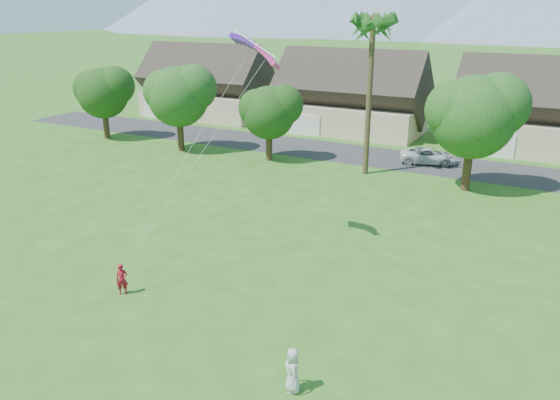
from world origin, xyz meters
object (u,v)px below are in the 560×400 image
Objects in this scene: kite_flyer at (122,280)px; parked_car at (428,156)px; watcher at (293,370)px; parafoil_kite at (257,47)px.

parked_car is (7.08, 29.84, -0.10)m from kite_flyer.
parked_car is (-3.13, 32.22, -0.19)m from watcher.
parafoil_kite is (-7.29, 10.24, 10.08)m from watcher.
parafoil_kite reaches higher than watcher.
watcher is at bearing 169.29° from parked_car.
parafoil_kite is (2.92, 7.85, 10.17)m from kite_flyer.
parked_car is at bearing 76.90° from parafoil_kite.
kite_flyer is 0.89× the size of watcher.
watcher is (10.21, -2.38, 0.09)m from kite_flyer.
kite_flyer is at bearing 150.39° from parked_car.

